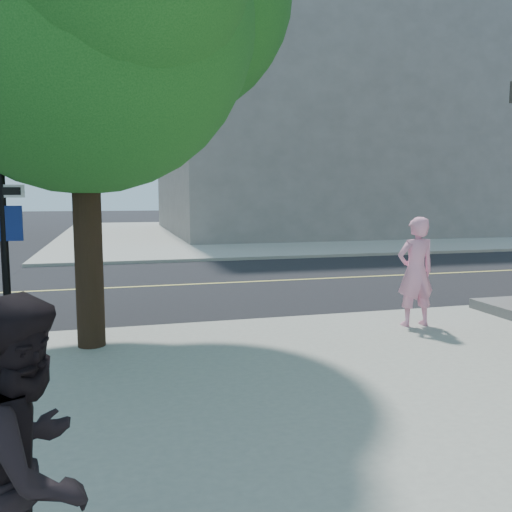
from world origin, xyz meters
name	(u,v)px	position (x,y,z in m)	size (l,w,h in m)	color
road_ew	(37,291)	(0.00, 4.50, 0.01)	(140.00, 9.00, 0.01)	black
sidewalk_ne	(311,231)	(13.50, 21.50, 0.06)	(29.00, 25.00, 0.12)	gray
filler_ne	(317,115)	(14.00, 22.00, 7.12)	(18.00, 16.00, 14.00)	slate
man_on_phone	(416,272)	(6.61, -1.16, 1.03)	(0.66, 0.43, 1.81)	pink
pedestrian	(29,470)	(1.39, -6.22, 0.98)	(0.84, 0.65, 1.72)	black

